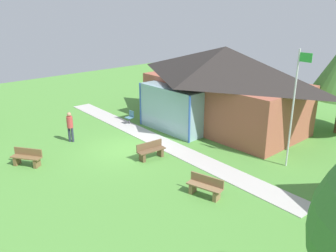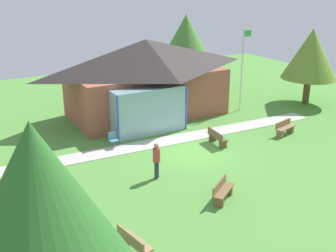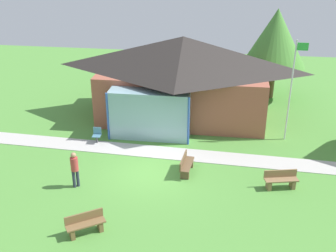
{
  "view_description": "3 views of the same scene",
  "coord_description": "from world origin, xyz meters",
  "px_view_note": "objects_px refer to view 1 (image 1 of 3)",
  "views": [
    {
      "loc": [
        14.41,
        -10.09,
        7.4
      ],
      "look_at": [
        0.99,
        2.0,
        1.13
      ],
      "focal_mm": 37.59,
      "sensor_mm": 36.0,
      "label": 1
    },
    {
      "loc": [
        -11.06,
        -16.72,
        8.71
      ],
      "look_at": [
        -0.54,
        1.72,
        1.02
      ],
      "focal_mm": 44.04,
      "sensor_mm": 36.0,
      "label": 2
    },
    {
      "loc": [
        3.3,
        -17.27,
        10.64
      ],
      "look_at": [
        0.46,
        2.79,
        1.18
      ],
      "focal_mm": 45.38,
      "sensor_mm": 36.0,
      "label": 3
    }
  ],
  "objects_px": {
    "pavilion": "(221,86)",
    "bench_rear_near_path": "(151,151)",
    "flagpole": "(294,104)",
    "visitor_strolling_lawn": "(70,125)",
    "bench_mid_right": "(205,187)",
    "patio_chair_west": "(130,118)",
    "bench_front_center": "(27,158)"
  },
  "relations": [
    {
      "from": "flagpole",
      "to": "bench_mid_right",
      "type": "bearing_deg",
      "value": -98.55
    },
    {
      "from": "bench_front_center",
      "to": "visitor_strolling_lawn",
      "type": "bearing_deg",
      "value": -98.32
    },
    {
      "from": "bench_front_center",
      "to": "bench_rear_near_path",
      "type": "relative_size",
      "value": 0.97
    },
    {
      "from": "visitor_strolling_lawn",
      "to": "flagpole",
      "type": "bearing_deg",
      "value": -7.9
    },
    {
      "from": "visitor_strolling_lawn",
      "to": "patio_chair_west",
      "type": "bearing_deg",
      "value": 54.18
    },
    {
      "from": "pavilion",
      "to": "visitor_strolling_lawn",
      "type": "relative_size",
      "value": 6.19
    },
    {
      "from": "flagpole",
      "to": "visitor_strolling_lawn",
      "type": "distance_m",
      "value": 11.86
    },
    {
      "from": "flagpole",
      "to": "bench_rear_near_path",
      "type": "height_order",
      "value": "flagpole"
    },
    {
      "from": "visitor_strolling_lawn",
      "to": "pavilion",
      "type": "bearing_deg",
      "value": 25.7
    },
    {
      "from": "flagpole",
      "to": "bench_mid_right",
      "type": "distance_m",
      "value": 5.74
    },
    {
      "from": "flagpole",
      "to": "visitor_strolling_lawn",
      "type": "height_order",
      "value": "flagpole"
    },
    {
      "from": "bench_front_center",
      "to": "patio_chair_west",
      "type": "relative_size",
      "value": 1.74
    },
    {
      "from": "visitor_strolling_lawn",
      "to": "bench_rear_near_path",
      "type": "bearing_deg",
      "value": -18.24
    },
    {
      "from": "pavilion",
      "to": "flagpole",
      "type": "bearing_deg",
      "value": -20.01
    },
    {
      "from": "pavilion",
      "to": "bench_rear_near_path",
      "type": "height_order",
      "value": "pavilion"
    },
    {
      "from": "pavilion",
      "to": "bench_mid_right",
      "type": "xyz_separation_m",
      "value": [
        5.34,
        -7.24,
        -2.21
      ]
    },
    {
      "from": "flagpole",
      "to": "bench_rear_near_path",
      "type": "relative_size",
      "value": 3.64
    },
    {
      "from": "pavilion",
      "to": "flagpole",
      "type": "relative_size",
      "value": 1.93
    },
    {
      "from": "pavilion",
      "to": "bench_front_center",
      "type": "bearing_deg",
      "value": -101.58
    },
    {
      "from": "pavilion",
      "to": "patio_chair_west",
      "type": "xyz_separation_m",
      "value": [
        -4.12,
        -4.07,
        -2.19
      ]
    },
    {
      "from": "flagpole",
      "to": "bench_front_center",
      "type": "distance_m",
      "value": 12.83
    },
    {
      "from": "flagpole",
      "to": "patio_chair_west",
      "type": "height_order",
      "value": "flagpole"
    },
    {
      "from": "flagpole",
      "to": "bench_front_center",
      "type": "xyz_separation_m",
      "value": [
        -8.45,
        -9.28,
        -2.68
      ]
    },
    {
      "from": "pavilion",
      "to": "bench_rear_near_path",
      "type": "distance_m",
      "value": 6.95
    },
    {
      "from": "patio_chair_west",
      "to": "bench_rear_near_path",
      "type": "bearing_deg",
      "value": 151.22
    },
    {
      "from": "flagpole",
      "to": "bench_rear_near_path",
      "type": "distance_m",
      "value": 7.19
    },
    {
      "from": "pavilion",
      "to": "visitor_strolling_lawn",
      "type": "bearing_deg",
      "value": -114.24
    },
    {
      "from": "bench_mid_right",
      "to": "bench_front_center",
      "type": "relative_size",
      "value": 1.05
    },
    {
      "from": "bench_mid_right",
      "to": "visitor_strolling_lawn",
      "type": "height_order",
      "value": "visitor_strolling_lawn"
    },
    {
      "from": "bench_rear_near_path",
      "to": "patio_chair_west",
      "type": "relative_size",
      "value": 1.78
    },
    {
      "from": "bench_mid_right",
      "to": "bench_rear_near_path",
      "type": "bearing_deg",
      "value": -22.64
    },
    {
      "from": "bench_front_center",
      "to": "visitor_strolling_lawn",
      "type": "xyz_separation_m",
      "value": [
        -1.44,
        3.06,
        0.62
      ]
    }
  ]
}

